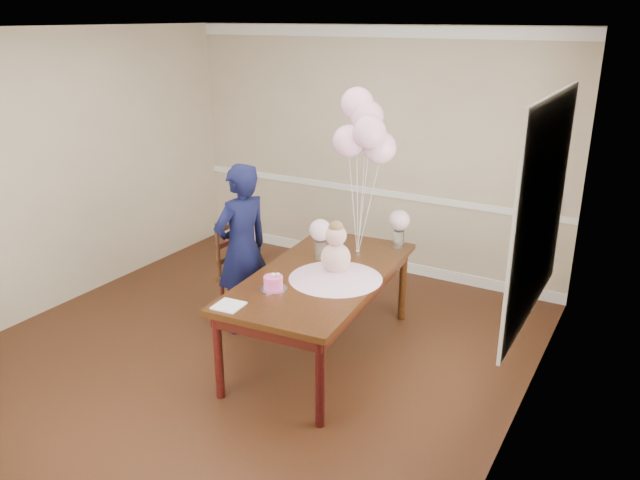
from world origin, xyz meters
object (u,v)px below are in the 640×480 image
(birthday_cake, at_px, (273,282))
(dining_table_top, at_px, (321,276))
(dining_chair_seat, at_px, (247,277))
(woman, at_px, (242,249))

(birthday_cake, bearing_deg, dining_table_top, 70.73)
(dining_table_top, bearing_deg, dining_chair_seat, 161.25)
(dining_chair_seat, bearing_deg, birthday_cake, -41.62)
(birthday_cake, xyz_separation_m, woman, (-0.70, 0.53, -0.03))
(birthday_cake, xyz_separation_m, dining_chair_seat, (-0.79, 0.71, -0.38))
(woman, bearing_deg, dining_chair_seat, -137.22)
(dining_table_top, xyz_separation_m, dining_chair_seat, (-0.95, 0.24, -0.30))
(dining_table_top, relative_size, woman, 1.28)
(dining_table_top, distance_m, woman, 0.87)
(dining_chair_seat, bearing_deg, woman, -62.78)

